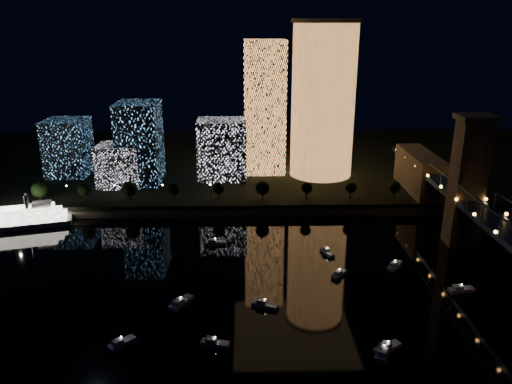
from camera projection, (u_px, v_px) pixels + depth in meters
ground at (308, 317)px, 145.18m from camera, size 520.00×520.00×0.00m
far_bank at (275, 162)px, 295.77m from camera, size 420.00×160.00×5.00m
seawall at (285, 211)px, 222.29m from camera, size 420.00×6.00×3.00m
tower_cylindrical at (323, 100)px, 252.03m from camera, size 34.00×34.00×78.04m
tower_rectangular at (265, 108)px, 260.05m from camera, size 21.43×21.43×68.19m
midrise_blocks at (142, 148)px, 251.85m from camera, size 103.47×40.27×39.72m
riverboat at (9, 219)px, 207.18m from camera, size 48.55×21.38×14.38m
motorboats at (300, 297)px, 154.17m from camera, size 109.59×74.18×2.78m
esplanade_trees at (192, 189)px, 224.11m from camera, size 166.31×6.98×8.99m
street_lamps at (210, 187)px, 230.43m from camera, size 132.70×0.70×5.65m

